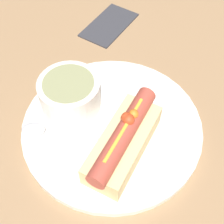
% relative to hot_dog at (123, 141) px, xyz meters
% --- Properties ---
extents(ground_plane, '(4.00, 4.00, 0.00)m').
position_rel_hot_dog_xyz_m(ground_plane, '(0.01, 0.05, -0.04)').
color(ground_plane, '#93704C').
extents(dinner_plate, '(0.29, 0.29, 0.01)m').
position_rel_hot_dog_xyz_m(dinner_plate, '(0.01, 0.05, -0.03)').
color(dinner_plate, white).
rests_on(dinner_plate, ground_plane).
extents(hot_dog, '(0.16, 0.12, 0.07)m').
position_rel_hot_dog_xyz_m(hot_dog, '(0.00, 0.00, 0.00)').
color(hot_dog, '#E5C17F').
rests_on(hot_dog, dinner_plate).
extents(soup_bowl, '(0.10, 0.10, 0.06)m').
position_rel_hot_dog_xyz_m(soup_bowl, '(-0.02, 0.12, 0.00)').
color(soup_bowl, silver).
rests_on(soup_bowl, dinner_plate).
extents(spoon, '(0.15, 0.13, 0.01)m').
position_rel_hot_dog_xyz_m(spoon, '(-0.07, 0.09, -0.02)').
color(spoon, '#B7B7BC').
rests_on(spoon, dinner_plate).
extents(napkin, '(0.15, 0.12, 0.01)m').
position_rel_hot_dog_xyz_m(napkin, '(0.16, 0.27, -0.04)').
color(napkin, '#333338').
rests_on(napkin, ground_plane).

